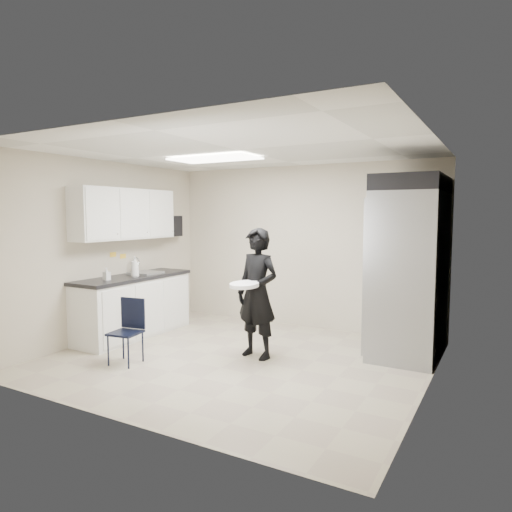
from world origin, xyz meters
The scene contains 21 objects.
floor centered at (0.00, 0.00, 0.00)m, with size 4.50×4.50×0.00m, color tan.
ceiling centered at (0.00, 0.00, 2.60)m, with size 4.50×4.50×0.00m, color silver.
back_wall centered at (0.00, 2.00, 1.30)m, with size 4.50×4.50×0.00m, color beige.
left_wall centered at (-2.25, 0.00, 1.30)m, with size 4.00×4.00×0.00m, color beige.
right_wall centered at (2.25, 0.00, 1.30)m, with size 4.00×4.00×0.00m, color beige.
ceiling_panel centered at (-0.60, 0.40, 2.57)m, with size 1.20×0.60×0.02m, color white.
lower_counter centered at (-1.95, 0.20, 0.43)m, with size 0.60×1.90×0.86m, color silver.
countertop centered at (-1.95, 0.20, 0.89)m, with size 0.64×1.95×0.05m, color black.
sink centered at (-1.93, 0.45, 0.87)m, with size 0.42×0.40×0.14m, color gray.
faucet centered at (-2.13, 0.45, 1.02)m, with size 0.02×0.02×0.24m, color silver.
upper_cabinets centered at (-2.08, 0.20, 1.83)m, with size 0.35×1.80×0.75m, color silver.
towel_dispenser centered at (-2.14, 1.35, 1.62)m, with size 0.22×0.30×0.35m, color black.
notice_sticker_left centered at (-2.24, 0.10, 1.22)m, with size 0.00×0.12×0.07m, color yellow.
notice_sticker_right centered at (-2.24, 0.30, 1.18)m, with size 0.00×0.12×0.07m, color yellow.
commercial_fridge centered at (1.83, 1.27, 1.05)m, with size 0.80×1.35×2.10m, color gray.
fridge_compressor centered at (1.83, 1.27, 2.20)m, with size 0.80×1.35×0.20m, color black.
folding_chair centered at (-1.10, -0.83, 0.38)m, with size 0.34×0.34×0.77m, color black.
man_tuxedo centered at (0.17, 0.19, 0.83)m, with size 0.61×0.40×1.65m, color black.
bucket_lid centered at (0.13, -0.05, 0.96)m, with size 0.36×0.36×0.05m, color white.
soap_bottle_a centered at (-1.80, 0.09, 1.06)m, with size 0.12×0.12×0.30m, color white.
soap_bottle_b centered at (-1.92, -0.33, 1.00)m, with size 0.08×0.08×0.18m, color silver.
Camera 1 is at (2.93, -4.80, 1.82)m, focal length 32.00 mm.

